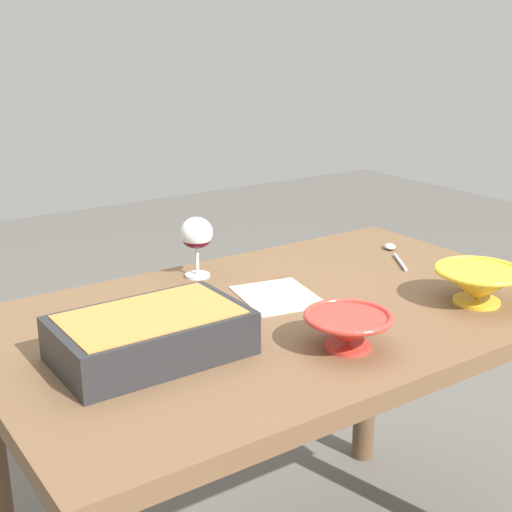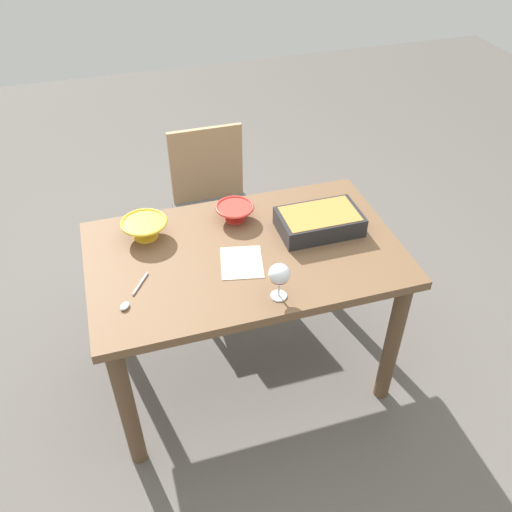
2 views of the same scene
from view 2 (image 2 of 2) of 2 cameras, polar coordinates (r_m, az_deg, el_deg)
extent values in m
plane|color=#5B5651|center=(2.71, -1.00, -11.70)|extent=(8.00, 8.00, 0.00)
cube|color=brown|center=(2.19, -1.21, 0.17)|extent=(1.25, 0.76, 0.04)
cylinder|color=brown|center=(2.82, 8.16, 0.41)|extent=(0.07, 0.07, 0.70)
cylinder|color=brown|center=(2.63, -14.91, -4.08)|extent=(0.07, 0.07, 0.70)
cylinder|color=brown|center=(2.42, 14.13, -8.81)|extent=(0.07, 0.07, 0.70)
cylinder|color=brown|center=(2.20, -13.37, -15.20)|extent=(0.07, 0.07, 0.70)
cube|color=#595959|center=(2.88, -4.16, 4.06)|extent=(0.41, 0.39, 0.02)
cube|color=tan|center=(2.91, -5.21, 9.54)|extent=(0.39, 0.02, 0.42)
cylinder|color=tan|center=(2.86, -6.73, -2.28)|extent=(0.04, 0.04, 0.44)
cylinder|color=tan|center=(2.92, 0.40, -0.89)|extent=(0.04, 0.04, 0.44)
cylinder|color=tan|center=(3.13, -8.03, 1.89)|extent=(0.04, 0.04, 0.44)
cylinder|color=tan|center=(3.19, -1.48, 3.09)|extent=(0.04, 0.04, 0.44)
cylinder|color=white|center=(1.98, 2.38, -4.20)|extent=(0.06, 0.06, 0.01)
cylinder|color=white|center=(1.96, 2.41, -3.43)|extent=(0.01, 0.01, 0.07)
ellipsoid|color=white|center=(1.91, 2.47, -1.88)|extent=(0.08, 0.08, 0.07)
ellipsoid|color=#4C0A19|center=(1.92, 2.46, -2.24)|extent=(0.07, 0.07, 0.04)
cube|color=#262628|center=(2.28, 6.65, 3.58)|extent=(0.34, 0.21, 0.08)
cube|color=#B27A38|center=(2.26, 6.71, 4.25)|extent=(0.31, 0.19, 0.02)
cylinder|color=red|center=(2.35, -2.22, 3.97)|extent=(0.09, 0.09, 0.01)
cone|color=red|center=(2.33, -2.24, 4.60)|extent=(0.16, 0.16, 0.06)
torus|color=red|center=(2.31, -2.25, 5.16)|extent=(0.17, 0.17, 0.01)
cylinder|color=yellow|center=(2.29, -11.46, 2.09)|extent=(0.10, 0.10, 0.01)
cone|color=yellow|center=(2.27, -11.58, 2.83)|extent=(0.18, 0.18, 0.07)
torus|color=yellow|center=(2.25, -11.69, 3.49)|extent=(0.19, 0.19, 0.01)
cylinder|color=silver|center=(2.07, -12.04, -2.84)|extent=(0.08, 0.11, 0.01)
ellipsoid|color=silver|center=(1.99, -13.61, -5.12)|extent=(0.05, 0.05, 0.01)
cube|color=beige|center=(2.12, -1.52, -0.68)|extent=(0.20, 0.22, 0.00)
camera|label=1|loc=(3.13, 8.85, 24.31)|focal=49.47mm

